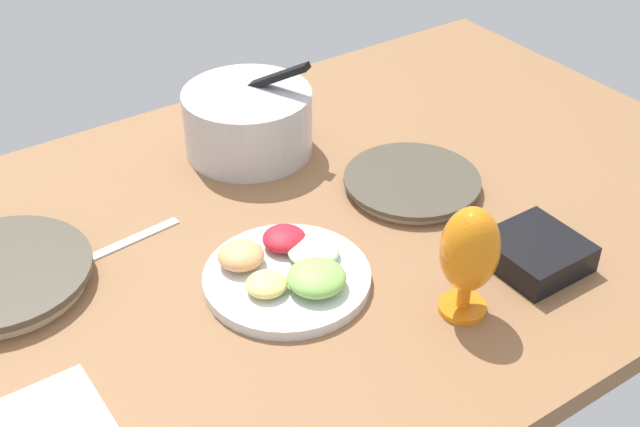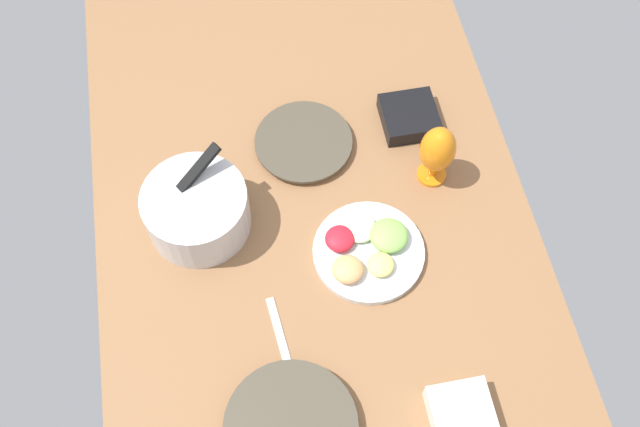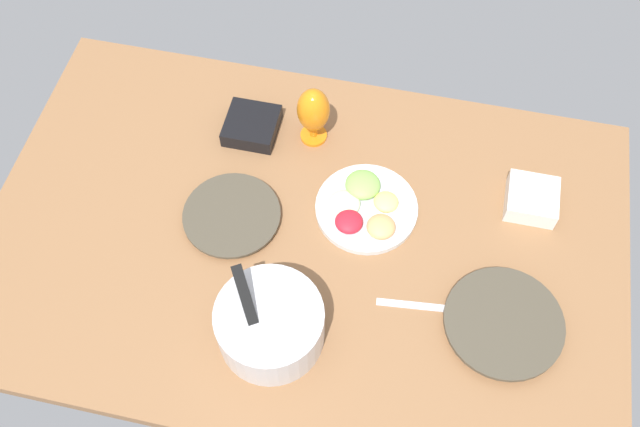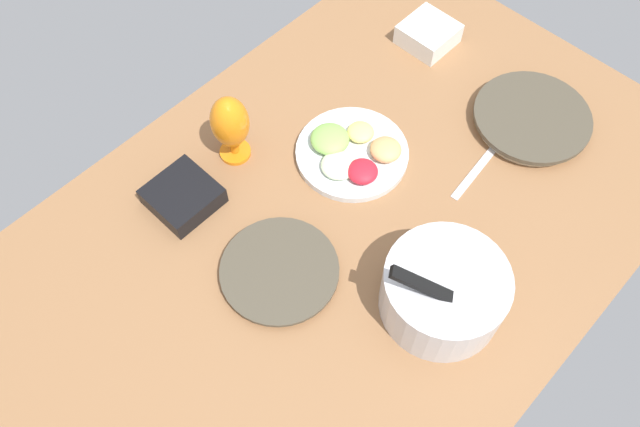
% 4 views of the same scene
% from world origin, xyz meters
% --- Properties ---
extents(ground_plane, '(1.60, 1.04, 0.04)m').
position_xyz_m(ground_plane, '(0.00, 0.00, -0.02)').
color(ground_plane, '#8C603D').
extents(dinner_plate_left, '(0.28, 0.28, 0.03)m').
position_xyz_m(dinner_plate_left, '(-0.51, 0.14, 0.02)').
color(dinner_plate_left, beige).
rests_on(dinner_plate_left, ground_plane).
extents(dinner_plate_right, '(0.25, 0.25, 0.02)m').
position_xyz_m(dinner_plate_right, '(0.19, -0.01, 0.01)').
color(dinner_plate_right, beige).
rests_on(dinner_plate_right, ground_plane).
extents(mixing_bowl, '(0.24, 0.24, 0.19)m').
position_xyz_m(mixing_bowl, '(0.01, 0.27, 0.07)').
color(mixing_bowl, silver).
rests_on(mixing_bowl, ground_plane).
extents(fruit_platter, '(0.26, 0.26, 0.05)m').
position_xyz_m(fruit_platter, '(-0.14, -0.11, 0.02)').
color(fruit_platter, silver).
rests_on(fruit_platter, ground_plane).
extents(hurricane_glass_orange, '(0.09, 0.09, 0.18)m').
position_xyz_m(hurricane_glass_orange, '(0.04, -0.31, 0.11)').
color(hurricane_glass_orange, orange).
rests_on(hurricane_glass_orange, ground_plane).
extents(square_bowl_black, '(0.14, 0.14, 0.05)m').
position_xyz_m(square_bowl_black, '(0.21, -0.29, 0.03)').
color(square_bowl_black, black).
rests_on(square_bowl_black, ground_plane).
extents(fork_by_left_plate, '(0.18, 0.04, 0.01)m').
position_xyz_m(fork_by_left_plate, '(-0.30, 0.13, 0.00)').
color(fork_by_left_plate, silver).
rests_on(fork_by_left_plate, ground_plane).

